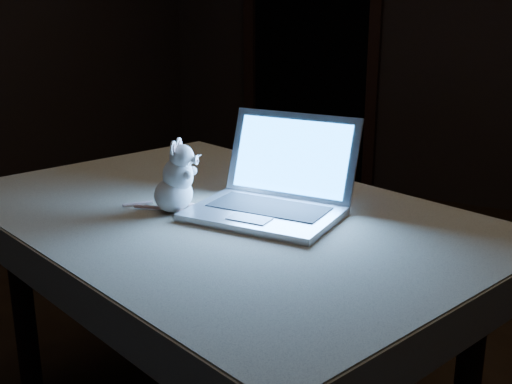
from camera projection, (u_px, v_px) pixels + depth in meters
The scene contains 6 objects.
back_wall at pixel (470, 8), 4.09m from camera, with size 4.50×0.04×2.60m, color black.
doorway at pixel (311, 41), 4.65m from camera, with size 1.06×0.36×2.13m, color black, non-canonical shape.
table at pixel (222, 333), 1.95m from camera, with size 1.44×0.93×0.77m, color black, non-canonical shape.
tablecloth at pixel (205, 227), 1.86m from camera, with size 1.55×1.04×0.11m, color beige, non-canonical shape.
laptop at pixel (263, 170), 1.73m from camera, with size 0.40×0.35×0.27m, color #BBBBC0, non-canonical shape.
plush_mouse at pixel (173, 176), 1.79m from camera, with size 0.15×0.15×0.21m, color white, non-canonical shape.
Camera 1 is at (0.78, -1.90, 1.36)m, focal length 45.00 mm.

